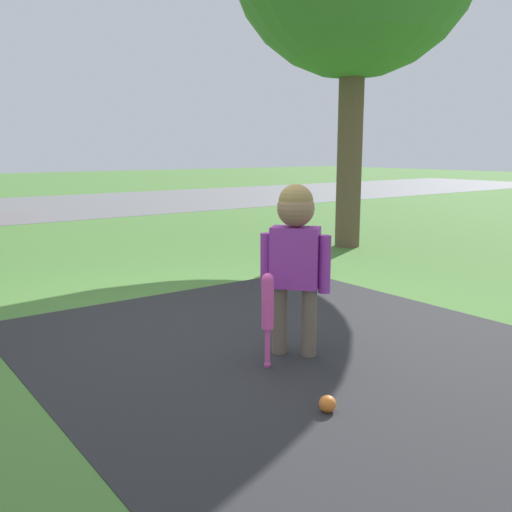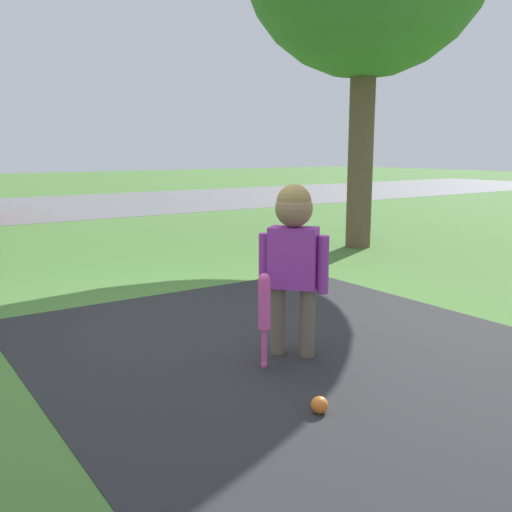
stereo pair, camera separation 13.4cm
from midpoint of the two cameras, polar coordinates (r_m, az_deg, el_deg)
The scene contains 4 objects.
ground_plane at distance 4.17m, azimuth -7.19°, elevation -7.13°, with size 60.00×60.00×0.00m, color #477533.
child at distance 3.45m, azimuth 2.84°, elevation 1.01°, with size 0.31×0.35×1.06m.
baseball_bat at distance 3.30m, azimuth 0.01°, elevation -5.14°, with size 0.07×0.07×0.57m.
sports_ball at distance 2.89m, azimuth 5.80°, elevation -14.51°, with size 0.09×0.09×0.09m.
Camera 1 is at (-1.99, -3.44, 1.26)m, focal length 40.00 mm.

